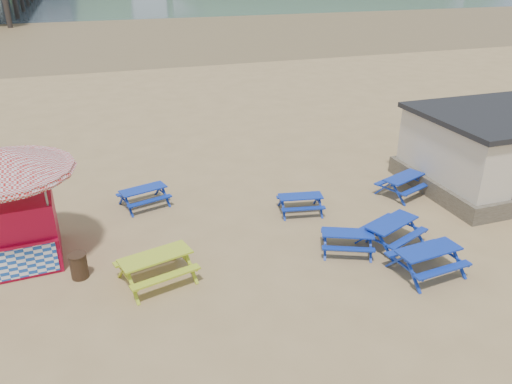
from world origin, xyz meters
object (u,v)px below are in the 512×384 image
object	(u,v)px
picnic_table_yellow	(157,268)
picnic_table_blue_a	(144,197)
litter_bin	(79,266)
amenity_block	(507,149)
picnic_table_blue_b	(300,204)
ice_cream_kiosk	(6,192)

from	to	relation	value
picnic_table_yellow	picnic_table_blue_a	bearing A→B (deg)	72.52
picnic_table_yellow	litter_bin	world-z (taller)	picnic_table_yellow
picnic_table_blue_a	amenity_block	size ratio (longest dim) A/B	0.27
picnic_table_blue_a	picnic_table_blue_b	world-z (taller)	picnic_table_blue_a
picnic_table_blue_a	amenity_block	distance (m)	14.73
picnic_table_blue_a	picnic_table_yellow	distance (m)	5.11
litter_bin	picnic_table_blue_b	bearing A→B (deg)	12.79
picnic_table_blue_b	amenity_block	world-z (taller)	amenity_block
picnic_table_blue_b	litter_bin	xyz separation A→B (m)	(-7.86, -1.78, 0.07)
ice_cream_kiosk	amenity_block	size ratio (longest dim) A/B	0.60
picnic_table_blue_b	amenity_block	distance (m)	9.08
picnic_table_blue_b	picnic_table_yellow	distance (m)	6.32
picnic_table_blue_a	ice_cream_kiosk	bearing A→B (deg)	-163.83
picnic_table_blue_b	picnic_table_yellow	size ratio (longest dim) A/B	0.76
litter_bin	picnic_table_yellow	bearing A→B (deg)	-22.86
picnic_table_blue_a	ice_cream_kiosk	xyz separation A→B (m)	(-4.17, -2.59, 2.00)
picnic_table_blue_a	litter_bin	xyz separation A→B (m)	(-2.43, -4.19, 0.04)
picnic_table_yellow	ice_cream_kiosk	size ratio (longest dim) A/B	0.54
picnic_table_yellow	picnic_table_blue_b	bearing A→B (deg)	10.90
picnic_table_blue_b	litter_bin	distance (m)	8.06
ice_cream_kiosk	litter_bin	xyz separation A→B (m)	(1.74, -1.60, -1.96)
picnic_table_blue_a	picnic_table_yellow	world-z (taller)	picnic_table_yellow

